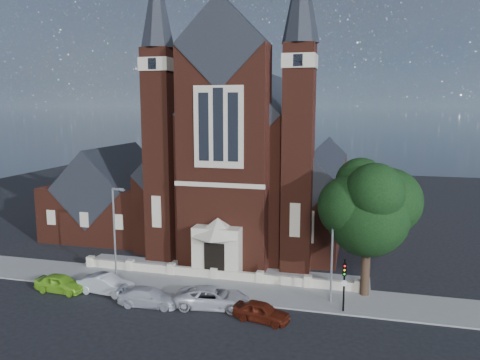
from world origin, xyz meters
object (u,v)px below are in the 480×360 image
object	(u,v)px
street_tree	(369,210)
car_dark_red	(262,312)
car_silver_b	(149,297)
car_white_suv	(213,297)
street_lamp_left	(115,229)
parish_hall	(113,199)
car_silver_a	(106,284)
car_lime_van	(60,283)
church	(256,163)
traffic_signal	(344,279)
street_lamp_right	(333,244)

from	to	relation	value
street_tree	car_dark_red	world-z (taller)	street_tree
car_silver_b	car_white_suv	world-z (taller)	car_white_suv
street_lamp_left	car_white_suv	xyz separation A→B (m)	(9.49, -2.97, -3.84)
street_tree	street_lamp_left	xyz separation A→B (m)	(-20.51, -1.71, -2.36)
parish_hall	street_lamp_left	size ratio (longest dim) A/B	1.51
parish_hall	car_silver_a	xyz separation A→B (m)	(8.57, -16.64, -3.26)
car_lime_van	car_silver_a	distance (m)	3.77
church	parish_hall	xyz separation A→B (m)	(-16.00, -4.94, -4.17)
church	traffic_signal	bearing A→B (deg)	-61.80
church	traffic_signal	distance (m)	23.94
street_lamp_right	car_white_suv	distance (m)	9.80
street_lamp_right	car_silver_a	size ratio (longest dim) A/B	1.77
car_silver_a	car_silver_b	bearing A→B (deg)	-101.02
street_tree	car_silver_b	size ratio (longest dim) A/B	2.30
street_lamp_left	car_silver_b	xyz separation A→B (m)	(4.79, -3.90, -3.92)
car_lime_van	car_silver_b	bearing A→B (deg)	-91.21
street_tree	street_lamp_right	xyz separation A→B (m)	(-2.51, -1.71, -2.36)
street_lamp_right	traffic_signal	distance (m)	2.71
parish_hall	car_white_suv	size ratio (longest dim) A/B	2.24
church	parish_hall	world-z (taller)	church
traffic_signal	street_lamp_left	bearing A→B (deg)	175.24
street_tree	car_white_suv	size ratio (longest dim) A/B	1.96
street_lamp_left	street_lamp_right	world-z (taller)	same
car_silver_b	car_white_suv	distance (m)	4.79
street_lamp_left	car_dark_red	bearing A→B (deg)	-17.66
traffic_signal	car_silver_a	bearing A→B (deg)	-176.70
car_white_suv	car_silver_a	bearing A→B (deg)	80.43
car_silver_a	car_dark_red	bearing A→B (deg)	-92.00
car_lime_van	car_silver_b	size ratio (longest dim) A/B	0.90
street_tree	car_silver_a	distance (m)	21.41
church	street_lamp_right	distance (m)	21.76
church	car_dark_red	xyz separation A→B (m)	(5.55, -23.23, -7.50)
car_silver_a	car_silver_b	xyz separation A→B (m)	(4.32, -1.26, -0.08)
street_lamp_left	car_lime_van	xyz separation A→B (m)	(-3.25, -3.23, -3.88)
church	street_lamp_right	xyz separation A→B (m)	(10.09, -18.94, -3.59)
street_lamp_left	car_lime_van	size ratio (longest dim) A/B	1.92
street_lamp_right	car_silver_a	world-z (taller)	street_lamp_right
church	traffic_signal	size ratio (longest dim) A/B	8.72
car_lime_van	car_dark_red	xyz separation A→B (m)	(16.71, -1.06, -0.03)
street_lamp_left	church	bearing A→B (deg)	67.34
street_lamp_left	car_lime_van	distance (m)	6.00
church	street_tree	xyz separation A→B (m)	(12.60, -17.23, -1.23)
parish_hall	street_lamp_right	bearing A→B (deg)	-28.22
traffic_signal	car_white_suv	world-z (taller)	traffic_signal
church	parish_hall	size ratio (longest dim) A/B	2.86
parish_hall	car_silver_b	world-z (taller)	parish_hall
car_silver_a	car_dark_red	world-z (taller)	car_silver_a
street_lamp_left	traffic_signal	xyz separation A→B (m)	(18.91, -1.57, -2.02)
car_lime_van	car_white_suv	distance (m)	12.74
church	parish_hall	distance (m)	17.26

